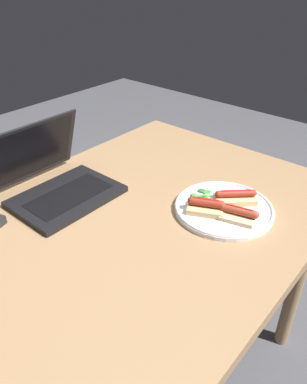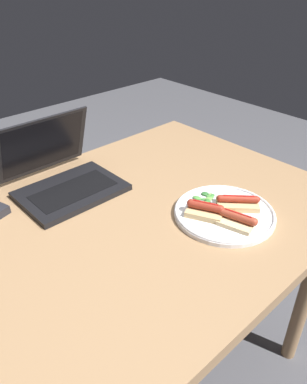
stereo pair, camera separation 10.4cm
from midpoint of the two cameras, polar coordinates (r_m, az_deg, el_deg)
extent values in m
plane|color=#4C4C51|center=(1.60, -0.91, -26.76)|extent=(6.00, 6.00, 0.00)
cube|color=#93704C|center=(1.04, -1.25, -5.23)|extent=(1.25, 0.86, 0.04)
cylinder|color=#93704C|center=(1.77, 4.51, -2.92)|extent=(0.05, 0.05, 0.72)
cylinder|color=#93704C|center=(1.51, 24.24, -13.67)|extent=(0.05, 0.05, 0.72)
cube|color=black|center=(1.16, -9.90, 0.06)|extent=(0.30, 0.22, 0.02)
cube|color=black|center=(1.14, -9.58, 0.21)|extent=(0.25, 0.12, 0.00)
cube|color=black|center=(1.22, -14.15, 6.93)|extent=(0.30, 0.07, 0.20)
cube|color=black|center=(1.21, -14.07, 6.93)|extent=(0.27, 0.06, 0.17)
cylinder|color=silver|center=(1.07, 13.47, -3.35)|extent=(0.28, 0.28, 0.01)
torus|color=silver|center=(1.07, 13.53, -3.00)|extent=(0.28, 0.28, 0.01)
cube|color=tan|center=(1.10, 15.34, -1.91)|extent=(0.13, 0.13, 0.02)
cylinder|color=maroon|center=(1.09, 15.48, -1.12)|extent=(0.09, 0.09, 0.02)
sphere|color=maroon|center=(1.10, 18.07, -1.19)|extent=(0.02, 0.02, 0.02)
sphere|color=maroon|center=(1.08, 12.83, -1.04)|extent=(0.02, 0.02, 0.02)
cylinder|color=red|center=(1.08, 15.55, -0.67)|extent=(0.06, 0.07, 0.01)
cube|color=tan|center=(1.05, 10.69, -3.13)|extent=(0.10, 0.12, 0.02)
cylinder|color=maroon|center=(1.03, 10.80, -2.23)|extent=(0.06, 0.08, 0.02)
sphere|color=maroon|center=(1.04, 8.60, -1.78)|extent=(0.02, 0.02, 0.02)
sphere|color=maroon|center=(1.03, 13.01, -2.68)|extent=(0.02, 0.02, 0.02)
cylinder|color=red|center=(1.03, 10.86, -1.69)|extent=(0.03, 0.06, 0.00)
cube|color=#D6B784|center=(1.03, 15.47, -4.52)|extent=(0.09, 0.11, 0.01)
cylinder|color=#9E3D28|center=(1.02, 15.61, -3.74)|extent=(0.04, 0.09, 0.02)
sphere|color=#9E3D28|center=(1.03, 13.35, -3.02)|extent=(0.02, 0.02, 0.02)
sphere|color=#9E3D28|center=(1.01, 17.90, -4.47)|extent=(0.02, 0.02, 0.02)
cylinder|color=red|center=(1.02, 15.70, -3.23)|extent=(0.02, 0.07, 0.00)
ellipsoid|color=#2D662D|center=(1.13, 10.38, -0.42)|extent=(0.02, 0.02, 0.01)
ellipsoid|color=#709E4C|center=(1.13, 11.27, -0.47)|extent=(0.02, 0.02, 0.00)
ellipsoid|color=#709E4C|center=(1.09, 10.63, -1.76)|extent=(0.02, 0.03, 0.01)
ellipsoid|color=#387A33|center=(1.13, 11.55, -0.63)|extent=(0.02, 0.01, 0.01)
ellipsoid|color=#4C8E3D|center=(1.12, 11.23, -0.76)|extent=(0.02, 0.03, 0.00)
ellipsoid|color=#387A33|center=(1.10, 10.96, -1.49)|extent=(0.03, 0.03, 0.01)
ellipsoid|color=#709E4C|center=(1.11, 11.05, -1.12)|extent=(0.03, 0.03, 0.01)
ellipsoid|color=#387A33|center=(1.11, 10.31, -1.18)|extent=(0.02, 0.02, 0.00)
ellipsoid|color=#2D662D|center=(1.14, 10.51, -0.26)|extent=(0.02, 0.02, 0.01)
ellipsoid|color=#4C8E3D|center=(1.11, 9.35, -0.97)|extent=(0.02, 0.03, 0.01)
camera|label=1|loc=(0.05, -87.14, 1.80)|focal=35.00mm
camera|label=2|loc=(0.05, 92.86, -1.80)|focal=35.00mm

